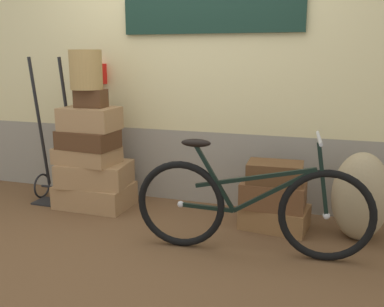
% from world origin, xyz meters
% --- Properties ---
extents(ground, '(9.76, 5.20, 0.06)m').
position_xyz_m(ground, '(0.00, 0.00, -0.03)').
color(ground, brown).
extents(station_building, '(7.76, 0.74, 2.63)m').
position_xyz_m(station_building, '(0.01, 0.85, 1.32)').
color(station_building, gray).
rests_on(station_building, ground).
extents(suitcase_0, '(0.69, 0.47, 0.22)m').
position_xyz_m(suitcase_0, '(-0.71, 0.33, 0.11)').
color(suitcase_0, '#9E754C').
rests_on(suitcase_0, ground).
extents(suitcase_1, '(0.69, 0.52, 0.22)m').
position_xyz_m(suitcase_1, '(-0.70, 0.33, 0.33)').
color(suitcase_1, '#9E754C').
rests_on(suitcase_1, suitcase_0).
extents(suitcase_2, '(0.59, 0.42, 0.15)m').
position_xyz_m(suitcase_2, '(-0.76, 0.30, 0.51)').
color(suitcase_2, '#9E754C').
rests_on(suitcase_2, suitcase_1).
extents(suitcase_3, '(0.55, 0.39, 0.17)m').
position_xyz_m(suitcase_3, '(-0.72, 0.28, 0.67)').
color(suitcase_3, '#4C2D19').
rests_on(suitcase_3, suitcase_2).
extents(suitcase_4, '(0.51, 0.36, 0.21)m').
position_xyz_m(suitcase_4, '(-0.71, 0.31, 0.86)').
color(suitcase_4, '#9E754C').
rests_on(suitcase_4, suitcase_3).
extents(suitcase_5, '(0.28, 0.20, 0.17)m').
position_xyz_m(suitcase_5, '(-0.70, 0.33, 1.05)').
color(suitcase_5, '#4C2D19').
rests_on(suitcase_5, suitcase_4).
extents(suitcase_6, '(0.58, 0.44, 0.19)m').
position_xyz_m(suitcase_6, '(1.02, 0.33, 0.09)').
color(suitcase_6, olive).
rests_on(suitcase_6, ground).
extents(suitcase_7, '(0.53, 0.34, 0.22)m').
position_xyz_m(suitcase_7, '(1.00, 0.31, 0.29)').
color(suitcase_7, brown).
rests_on(suitcase_7, suitcase_6).
extents(suitcase_8, '(0.46, 0.32, 0.17)m').
position_xyz_m(suitcase_8, '(1.01, 0.31, 0.49)').
color(suitcase_8, brown).
rests_on(suitcase_8, suitcase_7).
extents(wicker_basket, '(0.29, 0.29, 0.35)m').
position_xyz_m(wicker_basket, '(-0.72, 0.31, 1.31)').
color(wicker_basket, '#A8844C').
rests_on(wicker_basket, suitcase_5).
extents(luggage_trolley, '(0.41, 0.35, 1.42)m').
position_xyz_m(luggage_trolley, '(-1.16, 0.36, 0.36)').
color(luggage_trolley, black).
rests_on(luggage_trolley, ground).
extents(burlap_sack, '(0.44, 0.37, 0.71)m').
position_xyz_m(burlap_sack, '(1.68, 0.30, 0.35)').
color(burlap_sack, '#9E8966').
rests_on(burlap_sack, ground).
extents(bicycle, '(1.73, 0.46, 0.90)m').
position_xyz_m(bicycle, '(0.91, -0.22, 0.36)').
color(bicycle, black).
rests_on(bicycle, ground).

